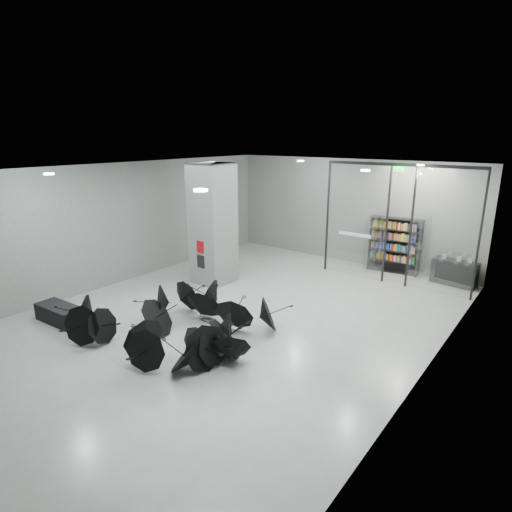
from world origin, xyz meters
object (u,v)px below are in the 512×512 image
Objects in this scene: umbrella_cluster at (183,330)px; bookshelf at (394,245)px; column at (213,224)px; shop_counter at (454,273)px; bench at (60,313)px.

bookshelf is at bearing 76.52° from umbrella_cluster.
bookshelf is (4.49, 4.75, -0.99)m from column.
column is 1.99× the size of bookshelf.
shop_counter is (6.62, 4.65, -1.58)m from column.
bookshelf is at bearing -175.19° from shop_counter.
column is at bearing -137.46° from shop_counter.
bookshelf reaches higher than bench.
shop_counter reaches higher than bench.
bookshelf reaches higher than shop_counter.
bench is at bearing -102.20° from column.
column is at bearing -139.95° from bookshelf.
umbrella_cluster is at bearing -108.99° from shop_counter.
bench is 12.29m from shop_counter.
shop_counter is (7.69, 9.58, 0.19)m from bench.
shop_counter is 9.35m from umbrella_cluster.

